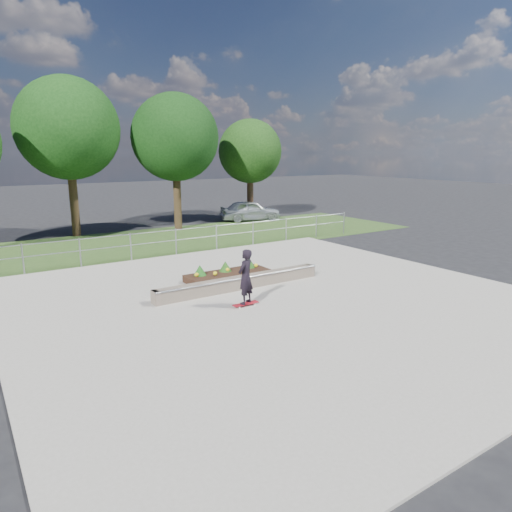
{
  "coord_description": "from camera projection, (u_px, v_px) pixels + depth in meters",
  "views": [
    {
      "loc": [
        -7.83,
        -10.63,
        4.4
      ],
      "look_at": [
        0.2,
        1.5,
        1.1
      ],
      "focal_mm": 32.0,
      "sensor_mm": 36.0,
      "label": 1
    }
  ],
  "objects": [
    {
      "name": "ground",
      "position": [
        278.0,
        301.0,
        13.83
      ],
      "size": [
        120.0,
        120.0,
        0.0
      ],
      "primitive_type": "plane",
      "color": "black",
      "rests_on": "ground"
    },
    {
      "name": "grass_verge",
      "position": [
        148.0,
        243.0,
        22.77
      ],
      "size": [
        30.0,
        8.0,
        0.02
      ],
      "primitive_type": "cube",
      "color": "#2B451B",
      "rests_on": "ground"
    },
    {
      "name": "concrete_slab",
      "position": [
        278.0,
        300.0,
        13.82
      ],
      "size": [
        15.0,
        15.0,
        0.06
      ],
      "primitive_type": "cube",
      "color": "gray",
      "rests_on": "ground"
    },
    {
      "name": "fence",
      "position": [
        176.0,
        239.0,
        19.76
      ],
      "size": [
        20.06,
        0.06,
        1.2
      ],
      "color": "gray",
      "rests_on": "ground"
    },
    {
      "name": "tree_mid_left",
      "position": [
        68.0,
        129.0,
        23.44
      ],
      "size": [
        5.25,
        5.25,
        8.25
      ],
      "color": "#352315",
      "rests_on": "ground"
    },
    {
      "name": "tree_mid_right",
      "position": [
        175.0,
        138.0,
        25.67
      ],
      "size": [
        4.9,
        4.9,
        7.7
      ],
      "color": "#302113",
      "rests_on": "ground"
    },
    {
      "name": "tree_far_right",
      "position": [
        250.0,
        152.0,
        30.29
      ],
      "size": [
        4.2,
        4.2,
        6.6
      ],
      "color": "#372216",
      "rests_on": "ground"
    },
    {
      "name": "grind_ledge",
      "position": [
        241.0,
        282.0,
        14.88
      ],
      "size": [
        6.0,
        0.44,
        0.43
      ],
      "color": "brown",
      "rests_on": "concrete_slab"
    },
    {
      "name": "planter_bed",
      "position": [
        228.0,
        274.0,
        15.98
      ],
      "size": [
        3.0,
        1.2,
        0.61
      ],
      "color": "black",
      "rests_on": "concrete_slab"
    },
    {
      "name": "skateboarder",
      "position": [
        246.0,
        277.0,
        13.03
      ],
      "size": [
        0.8,
        0.6,
        1.68
      ],
      "color": "white",
      "rests_on": "concrete_slab"
    },
    {
      "name": "parked_car",
      "position": [
        250.0,
        211.0,
        30.1
      ],
      "size": [
        4.24,
        2.62,
        1.35
      ],
      "primitive_type": "imported",
      "rotation": [
        0.0,
        0.0,
        1.29
      ],
      "color": "#ACB2B6",
      "rests_on": "ground"
    }
  ]
}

